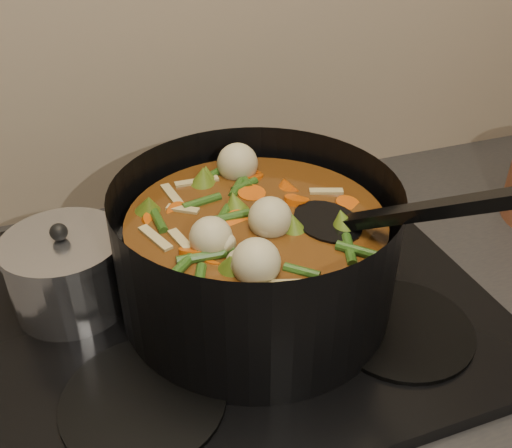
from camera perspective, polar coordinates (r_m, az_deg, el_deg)
name	(u,v)px	position (r m, az deg, el deg)	size (l,w,h in m)	color
stovetop	(244,299)	(0.78, -1.17, -7.50)	(0.62, 0.54, 0.03)	black
stockpot	(257,252)	(0.71, 0.06, -2.82)	(0.44, 0.45, 0.25)	black
saucepan	(68,272)	(0.76, -18.30, -4.56)	(0.15, 0.15, 0.12)	silver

